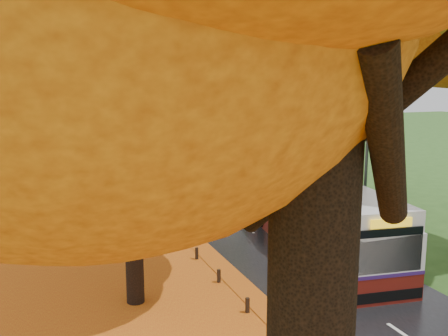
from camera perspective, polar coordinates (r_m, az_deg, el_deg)
road at (r=37.41m, az=-5.64°, el=-1.36°), size 6.50×90.00×0.04m
centre_line at (r=37.41m, az=-5.64°, el=-1.32°), size 0.12×90.00×0.01m
leaf_verge at (r=36.10m, az=-19.53°, el=-2.34°), size 12.00×90.00×0.02m
leaf_drift at (r=36.72m, az=-10.22°, el=-1.65°), size 0.90×90.00×0.01m
trees_left at (r=37.53m, az=-17.68°, el=12.87°), size 9.20×74.00×13.88m
trees_right at (r=41.01m, az=3.34°, el=13.26°), size 9.30×74.20×13.96m
bollard_row at (r=17.75m, az=0.94°, el=-13.75°), size 0.11×23.51×0.52m
streetlamp_near at (r=23.11m, az=15.58°, el=2.97°), size 2.45×0.18×8.00m
streetlamp_mid at (r=42.70m, az=-2.46°, el=6.47°), size 2.45×0.18×8.00m
streetlamp_far at (r=63.88m, az=-8.94°, el=7.57°), size 2.45×0.18×8.00m
bus at (r=22.38m, az=10.39°, el=-4.98°), size 4.25×12.11×3.12m
car_white at (r=46.96m, az=-11.94°, el=1.76°), size 2.67×4.62×1.48m
car_silver at (r=54.43m, az=-13.10°, el=2.76°), size 2.20×4.21×1.32m
car_dark at (r=56.33m, az=-13.56°, el=2.93°), size 2.88×4.51×1.22m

